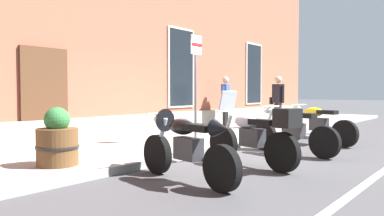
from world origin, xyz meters
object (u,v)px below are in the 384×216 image
at_px(motorcycle_silver_touring, 255,135).
at_px(motorcycle_grey_naked, 291,131).
at_px(motorcycle_black_sport, 183,142).
at_px(parking_sign, 196,73).
at_px(barrel_planter, 57,142).
at_px(motorcycle_yellow_naked, 316,125).
at_px(pedestrian_dark_jacket, 278,99).
at_px(pedestrian_blue_top, 226,98).

distance_m(motorcycle_silver_touring, motorcycle_grey_naked, 1.72).
bearing_deg(motorcycle_black_sport, parking_sign, 34.79).
distance_m(parking_sign, barrel_planter, 3.67).
relative_size(motorcycle_grey_naked, motorcycle_yellow_naked, 1.01).
bearing_deg(motorcycle_black_sport, barrel_planter, 115.61).
bearing_deg(motorcycle_silver_touring, parking_sign, 64.75).
relative_size(motorcycle_grey_naked, pedestrian_dark_jacket, 1.24).
distance_m(motorcycle_silver_touring, pedestrian_blue_top, 6.35).
bearing_deg(motorcycle_grey_naked, motorcycle_silver_touring, -177.19).
bearing_deg(parking_sign, barrel_planter, 178.47).
height_order(motorcycle_black_sport, parking_sign, parking_sign).
relative_size(pedestrian_blue_top, parking_sign, 0.69).
bearing_deg(barrel_planter, pedestrian_blue_top, 13.20).
height_order(motorcycle_silver_touring, motorcycle_grey_naked, motorcycle_silver_touring).
relative_size(motorcycle_black_sport, barrel_planter, 2.23).
height_order(motorcycle_yellow_naked, parking_sign, parking_sign).
xyz_separation_m(pedestrian_dark_jacket, parking_sign, (-4.66, -0.21, 0.65)).
xyz_separation_m(motorcycle_black_sport, barrel_planter, (-0.89, 1.87, -0.05)).
bearing_deg(pedestrian_dark_jacket, motorcycle_silver_touring, -157.85).
relative_size(motorcycle_grey_naked, barrel_planter, 2.29).
bearing_deg(pedestrian_dark_jacket, barrel_planter, -179.18).
height_order(motorcycle_grey_naked, barrel_planter, barrel_planter).
bearing_deg(pedestrian_blue_top, motorcycle_grey_naked, -130.25).
bearing_deg(motorcycle_black_sport, motorcycle_yellow_naked, -0.98).
bearing_deg(motorcycle_grey_naked, pedestrian_blue_top, 49.75).
bearing_deg(pedestrian_dark_jacket, motorcycle_black_sport, -164.64).
height_order(motorcycle_silver_touring, parking_sign, parking_sign).
relative_size(motorcycle_silver_touring, motorcycle_yellow_naked, 0.96).
bearing_deg(pedestrian_blue_top, motorcycle_black_sport, -151.08).
bearing_deg(motorcycle_silver_touring, motorcycle_grey_naked, 2.81).
distance_m(motorcycle_yellow_naked, pedestrian_blue_top, 4.00).
relative_size(motorcycle_silver_touring, parking_sign, 0.81).
distance_m(motorcycle_grey_naked, motorcycle_yellow_naked, 1.86).
relative_size(motorcycle_black_sport, pedestrian_dark_jacket, 1.21).
height_order(pedestrian_dark_jacket, parking_sign, parking_sign).
relative_size(motorcycle_grey_naked, pedestrian_blue_top, 1.23).
height_order(motorcycle_silver_touring, motorcycle_yellow_naked, motorcycle_silver_touring).
bearing_deg(motorcycle_black_sport, pedestrian_blue_top, 28.92).
bearing_deg(parking_sign, motorcycle_black_sport, -145.21).
relative_size(motorcycle_black_sport, parking_sign, 0.83).
bearing_deg(barrel_planter, motorcycle_silver_touring, -41.54).
distance_m(pedestrian_dark_jacket, parking_sign, 4.71).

